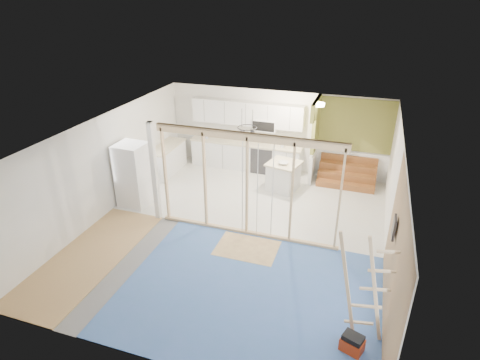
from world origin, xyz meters
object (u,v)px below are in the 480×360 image
(toolbox, at_px, (352,344))
(ladder, at_px, (365,288))
(fridge, at_px, (134,175))
(island, at_px, (283,176))

(toolbox, relative_size, ladder, 0.21)
(fridge, bearing_deg, ladder, -22.77)
(fridge, height_order, island, fridge)
(ladder, bearing_deg, toolbox, -96.97)
(island, height_order, toolbox, island)
(fridge, bearing_deg, island, 33.20)
(island, bearing_deg, toolbox, -53.04)
(fridge, distance_m, island, 4.25)
(island, distance_m, ladder, 5.62)
(fridge, relative_size, ladder, 0.89)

